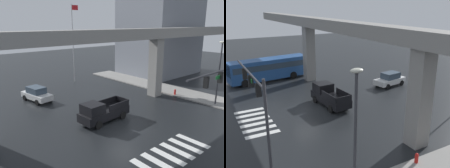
% 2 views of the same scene
% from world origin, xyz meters
% --- Properties ---
extents(ground_plane, '(120.00, 120.00, 0.00)m').
position_xyz_m(ground_plane, '(0.00, 0.00, 0.00)').
color(ground_plane, black).
extents(crosswalk_stripes, '(6.05, 2.80, 0.01)m').
position_xyz_m(crosswalk_stripes, '(-0.00, -5.03, 0.01)').
color(crosswalk_stripes, silver).
rests_on(crosswalk_stripes, ground).
extents(elevated_overpass, '(58.18, 1.97, 8.49)m').
position_xyz_m(elevated_overpass, '(0.00, 4.60, 7.25)').
color(elevated_overpass, gray).
rests_on(elevated_overpass, ground).
extents(pickup_truck, '(5.21, 2.33, 2.08)m').
position_xyz_m(pickup_truck, '(-0.35, 2.61, 0.99)').
color(pickup_truck, black).
rests_on(pickup_truck, ground).
extents(city_bus, '(3.81, 11.02, 2.99)m').
position_xyz_m(city_bus, '(-12.59, -0.25, 1.72)').
color(city_bus, '#234C8C').
rests_on(city_bus, ground).
extents(sedan_white, '(2.45, 4.52, 1.72)m').
position_xyz_m(sedan_white, '(-2.43, 12.54, 0.85)').
color(sedan_white, silver).
rests_on(sedan_white, ground).
extents(traffic_signal_mast, '(8.69, 0.32, 6.20)m').
position_xyz_m(traffic_signal_mast, '(5.62, -5.85, 4.56)').
color(traffic_signal_mast, '#38383D').
rests_on(traffic_signal_mast, ground).
extents(street_lamp_near_corner, '(0.44, 0.70, 7.24)m').
position_xyz_m(street_lamp_near_corner, '(12.23, -2.36, 4.56)').
color(street_lamp_near_corner, '#38383D').
rests_on(street_lamp_near_corner, ground).
extents(fire_hydrant, '(0.24, 0.24, 0.85)m').
position_xyz_m(fire_hydrant, '(11.83, 2.75, 0.43)').
color(fire_hydrant, red).
rests_on(fire_hydrant, ground).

